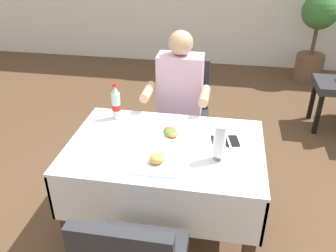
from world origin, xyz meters
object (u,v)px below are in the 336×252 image
plate_far_diner (170,133)px  potted_plant_corner (316,30)px  beer_glass_left (219,142)px  seated_diner_far (179,100)px  napkin_cutlery_set (225,141)px  cola_bottle_primary (116,103)px  chair_far_diner_seat (182,111)px  plate_near_camera (157,161)px  main_dining_table (165,166)px

plate_far_diner → potted_plant_corner: potted_plant_corner is taller
beer_glass_left → potted_plant_corner: size_ratio=0.20×
seated_diner_far → beer_glass_left: bearing=-66.5°
napkin_cutlery_set → seated_diner_far: bearing=123.0°
seated_diner_far → plate_far_diner: 0.58m
seated_diner_far → potted_plant_corner: 2.91m
cola_bottle_primary → chair_far_diner_seat: bearing=52.0°
seated_diner_far → cola_bottle_primary: size_ratio=4.75×
potted_plant_corner → beer_glass_left: bearing=-109.3°
seated_diner_far → napkin_cutlery_set: size_ratio=6.42×
beer_glass_left → napkin_cutlery_set: beer_glass_left is taller
plate_near_camera → beer_glass_left: (0.35, 0.10, 0.10)m
main_dining_table → chair_far_diner_seat: (0.00, 0.81, -0.01)m
cola_bottle_primary → napkin_cutlery_set: 0.81m
beer_glass_left → potted_plant_corner: 3.49m
plate_far_diner → potted_plant_corner: (1.49, 3.06, -0.04)m
plate_near_camera → plate_far_diner: bearing=87.1°
main_dining_table → potted_plant_corner: bearing=64.9°
seated_diner_far → cola_bottle_primary: 0.58m
plate_far_diner → cola_bottle_primary: size_ratio=0.91×
plate_near_camera → beer_glass_left: bearing=16.1°
main_dining_table → napkin_cutlery_set: bearing=15.3°
main_dining_table → seated_diner_far: size_ratio=0.98×
main_dining_table → cola_bottle_primary: size_ratio=4.67×
cola_bottle_primary → main_dining_table: bearing=-35.6°
main_dining_table → plate_near_camera: plate_near_camera is taller
plate_near_camera → beer_glass_left: size_ratio=1.10×
main_dining_table → beer_glass_left: beer_glass_left is taller
main_dining_table → seated_diner_far: seated_diner_far is taller
seated_diner_far → beer_glass_left: 0.90m
cola_bottle_primary → napkin_cutlery_set: bearing=-13.6°
seated_diner_far → cola_bottle_primary: (-0.39, -0.41, 0.14)m
chair_far_diner_seat → cola_bottle_primary: bearing=-128.0°
chair_far_diner_seat → potted_plant_corner: potted_plant_corner is taller
chair_far_diner_seat → seated_diner_far: (-0.02, -0.11, 0.16)m
beer_glass_left → chair_far_diner_seat: bearing=110.2°
chair_far_diner_seat → plate_far_diner: size_ratio=4.02×
chair_far_diner_seat → cola_bottle_primary: 0.72m
plate_near_camera → seated_diner_far: bearing=90.3°
plate_far_diner → beer_glass_left: beer_glass_left is taller
beer_glass_left → plate_near_camera: bearing=-163.9°
main_dining_table → napkin_cutlery_set: napkin_cutlery_set is taller
cola_bottle_primary → potted_plant_corner: potted_plant_corner is taller
main_dining_table → beer_glass_left: 0.46m
chair_far_diner_seat → seated_diner_far: bearing=-98.0°
beer_glass_left → cola_bottle_primary: (-0.74, 0.40, -0.00)m
chair_far_diner_seat → napkin_cutlery_set: bearing=-62.2°
main_dining_table → potted_plant_corner: 3.52m
plate_near_camera → beer_glass_left: 0.38m
main_dining_table → potted_plant_corner: (1.49, 3.19, 0.14)m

